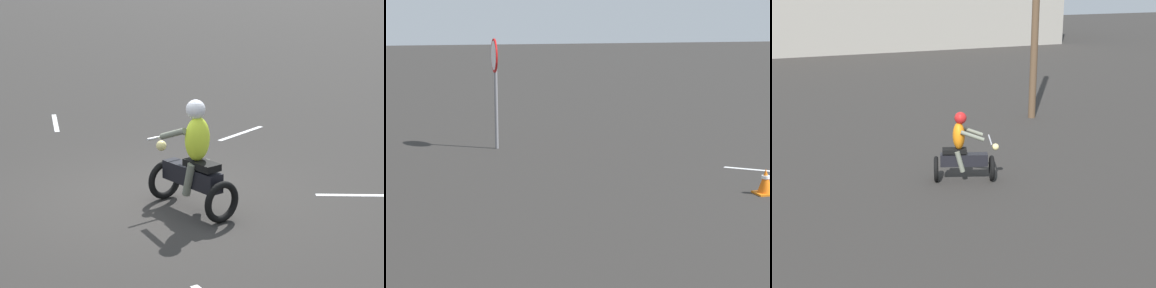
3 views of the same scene
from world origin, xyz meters
TOP-DOWN VIEW (x-y plane):
  - motorcycle_rider_background at (6.19, 12.76)m, footprint 1.55×1.04m

SIDE VIEW (x-z plane):
  - motorcycle_rider_background at x=6.19m, z-range -0.10..1.56m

